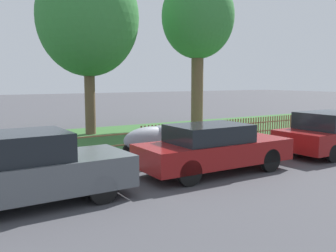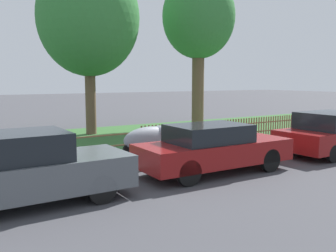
% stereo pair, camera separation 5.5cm
% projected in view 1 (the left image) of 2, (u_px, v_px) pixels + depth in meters
% --- Properties ---
extents(ground_plane, '(120.00, 120.00, 0.00)m').
position_uv_depth(ground_plane, '(314.00, 147.00, 14.58)').
color(ground_plane, '#424247').
extents(kerb_stone, '(38.92, 0.20, 0.12)m').
position_uv_depth(kerb_stone, '(312.00, 145.00, 14.66)').
color(kerb_stone, gray).
rests_on(kerb_stone, ground).
extents(grass_strip, '(38.92, 7.13, 0.01)m').
position_uv_depth(grass_strip, '(210.00, 128.00, 20.06)').
color(grass_strip, '#33602D').
rests_on(grass_strip, ground).
extents(park_fence, '(38.92, 0.05, 0.91)m').
position_uv_depth(park_fence, '(259.00, 127.00, 17.01)').
color(park_fence, brown).
rests_on(park_fence, ground).
extents(parked_car_silver_hatchback, '(4.36, 1.82, 1.53)m').
position_uv_depth(parked_car_silver_hatchback, '(24.00, 169.00, 7.67)').
color(parked_car_silver_hatchback, '#51565B').
rests_on(parked_car_silver_hatchback, ground).
extents(parked_car_black_saloon, '(4.48, 1.70, 1.37)m').
position_uv_depth(parked_car_black_saloon, '(213.00, 148.00, 10.40)').
color(parked_car_black_saloon, maroon).
rests_on(parked_car_black_saloon, ground).
extents(parked_car_navy_estate, '(4.41, 1.97, 1.48)m').
position_uv_depth(parked_car_navy_estate, '(333.00, 133.00, 13.11)').
color(parked_car_navy_estate, maroon).
rests_on(parked_car_navy_estate, ground).
extents(covered_motorcycle, '(2.02, 0.83, 1.03)m').
position_uv_depth(covered_motorcycle, '(150.00, 138.00, 12.64)').
color(covered_motorcycle, black).
rests_on(covered_motorcycle, ground).
extents(tree_nearest_kerb, '(4.71, 4.71, 8.15)m').
position_uv_depth(tree_nearest_kerb, '(88.00, 18.00, 17.24)').
color(tree_nearest_kerb, brown).
rests_on(tree_nearest_kerb, ground).
extents(tree_behind_motorcycle, '(3.84, 3.84, 8.11)m').
position_uv_depth(tree_behind_motorcycle, '(198.00, 19.00, 19.73)').
color(tree_behind_motorcycle, brown).
rests_on(tree_behind_motorcycle, ground).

